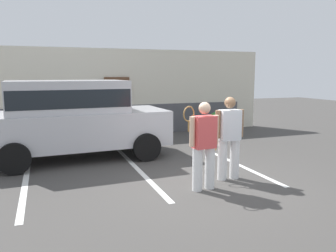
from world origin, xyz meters
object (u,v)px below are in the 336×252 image
object	(u,v)px
tennis_player_woman	(229,137)
potted_plant_by_porch	(217,122)
parked_suv	(74,116)
tennis_player_man	(204,145)

from	to	relation	value
tennis_player_woman	potted_plant_by_porch	size ratio (longest dim) A/B	2.07
parked_suv	tennis_player_man	size ratio (longest dim) A/B	2.76
parked_suv	tennis_player_woman	bearing A→B (deg)	-48.16
tennis_player_man	tennis_player_woman	world-z (taller)	tennis_player_woman
parked_suv	tennis_player_woman	size ratio (longest dim) A/B	2.68
potted_plant_by_porch	tennis_player_woman	bearing A→B (deg)	-115.92
parked_suv	tennis_player_man	world-z (taller)	parked_suv
tennis_player_man	potted_plant_by_porch	xyz separation A→B (m)	(3.15, 5.28, -0.42)
parked_suv	potted_plant_by_porch	size ratio (longest dim) A/B	5.55
potted_plant_by_porch	parked_suv	bearing A→B (deg)	-159.90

